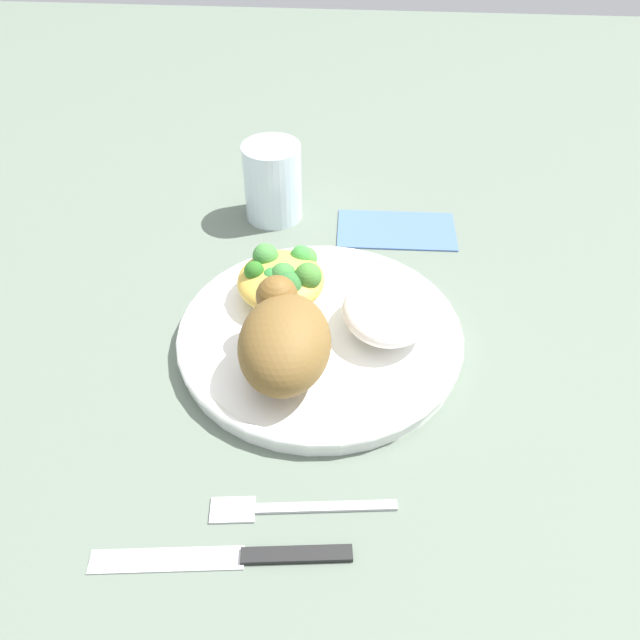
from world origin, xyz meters
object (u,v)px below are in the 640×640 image
(mac_cheese_with_broccoli, at_px, (283,278))
(napkin, at_px, (396,229))
(knife, at_px, (246,556))
(rice_pile, at_px, (388,310))
(water_glass, at_px, (273,182))
(roasted_chicken, at_px, (284,340))
(plate, at_px, (320,335))
(fork, at_px, (292,507))

(mac_cheese_with_broccoli, distance_m, napkin, 0.19)
(mac_cheese_with_broccoli, bearing_deg, knife, -179.06)
(rice_pile, bearing_deg, water_glass, 32.90)
(mac_cheese_with_broccoli, distance_m, knife, 0.27)
(roasted_chicken, distance_m, napkin, 0.27)
(rice_pile, xyz_separation_m, water_glass, (0.21, 0.13, 0.01))
(knife, relative_size, water_glass, 2.08)
(plate, distance_m, mac_cheese_with_broccoli, 0.07)
(roasted_chicken, relative_size, mac_cheese_with_broccoli, 1.31)
(plate, height_order, water_glass, water_glass)
(plate, relative_size, mac_cheese_with_broccoli, 2.98)
(roasted_chicken, distance_m, rice_pile, 0.11)
(water_glass, relative_size, napkin, 0.67)
(water_glass, bearing_deg, napkin, -98.56)
(plate, bearing_deg, roasted_chicken, 153.74)
(roasted_chicken, bearing_deg, plate, -26.26)
(roasted_chicken, height_order, water_glass, water_glass)
(napkin, bearing_deg, plate, 158.99)
(plate, distance_m, napkin, 0.21)
(knife, height_order, napkin, knife)
(napkin, bearing_deg, fork, 167.61)
(knife, bearing_deg, water_glass, 4.67)
(rice_pile, xyz_separation_m, mac_cheese_with_broccoli, (0.04, 0.10, 0.00))
(napkin, bearing_deg, mac_cheese_with_broccoli, 142.05)
(knife, bearing_deg, roasted_chicken, -3.12)
(napkin, bearing_deg, roasted_chicken, 157.82)
(fork, xyz_separation_m, water_glass, (0.40, 0.06, 0.04))
(fork, distance_m, knife, 0.05)
(mac_cheese_with_broccoli, bearing_deg, fork, -171.93)
(rice_pile, relative_size, fork, 0.68)
(plate, height_order, knife, plate)
(fork, bearing_deg, water_glass, 9.13)
(plate, relative_size, fork, 1.89)
(rice_pile, xyz_separation_m, napkin, (0.19, -0.01, -0.04))
(knife, xyz_separation_m, water_glass, (0.44, 0.04, 0.04))
(fork, distance_m, water_glass, 0.41)
(water_glass, bearing_deg, knife, -175.33)
(plate, xyz_separation_m, napkin, (0.20, -0.08, -0.01))
(plate, height_order, mac_cheese_with_broccoli, mac_cheese_with_broccoli)
(plate, height_order, fork, plate)
(mac_cheese_with_broccoli, xyz_separation_m, knife, (-0.27, -0.00, -0.04))
(roasted_chicken, relative_size, fork, 0.83)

